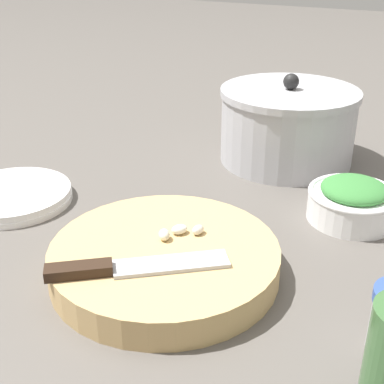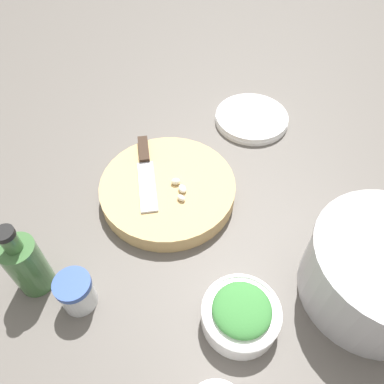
# 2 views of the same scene
# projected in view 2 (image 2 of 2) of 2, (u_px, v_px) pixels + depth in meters

# --- Properties ---
(ground_plane) EXTENTS (5.00, 5.00, 0.00)m
(ground_plane) POSITION_uv_depth(u_px,v_px,m) (209.00, 220.00, 0.77)
(ground_plane) COLOR #56514C
(cutting_board) EXTENTS (0.28, 0.28, 0.04)m
(cutting_board) POSITION_uv_depth(u_px,v_px,m) (168.00, 190.00, 0.79)
(cutting_board) COLOR tan
(cutting_board) RESTS_ON ground_plane
(chef_knife) EXTENTS (0.18, 0.15, 0.01)m
(chef_knife) POSITION_uv_depth(u_px,v_px,m) (145.00, 168.00, 0.80)
(chef_knife) COLOR black
(chef_knife) RESTS_ON cutting_board
(garlic_cloves) EXTENTS (0.05, 0.05, 0.01)m
(garlic_cloves) POSITION_uv_depth(u_px,v_px,m) (180.00, 188.00, 0.76)
(garlic_cloves) COLOR #F4ECCA
(garlic_cloves) RESTS_ON cutting_board
(herb_bowl) EXTENTS (0.13, 0.13, 0.06)m
(herb_bowl) POSITION_uv_depth(u_px,v_px,m) (241.00, 314.00, 0.61)
(herb_bowl) COLOR white
(herb_bowl) RESTS_ON ground_plane
(spice_jar) EXTENTS (0.06, 0.06, 0.07)m
(spice_jar) POSITION_uv_depth(u_px,v_px,m) (76.00, 292.00, 0.63)
(spice_jar) COLOR silver
(spice_jar) RESTS_ON ground_plane
(plate_stack) EXTENTS (0.19, 0.19, 0.02)m
(plate_stack) POSITION_uv_depth(u_px,v_px,m) (252.00, 118.00, 0.95)
(plate_stack) COLOR white
(plate_stack) RESTS_ON ground_plane
(oil_bottle) EXTENTS (0.06, 0.06, 0.17)m
(oil_bottle) POSITION_uv_depth(u_px,v_px,m) (26.00, 264.00, 0.63)
(oil_bottle) COLOR #3D6638
(oil_bottle) RESTS_ON ground_plane
(stock_pot) EXTENTS (0.25, 0.25, 0.16)m
(stock_pot) POSITION_uv_depth(u_px,v_px,m) (379.00, 273.00, 0.62)
(stock_pot) COLOR #B2B2B7
(stock_pot) RESTS_ON ground_plane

